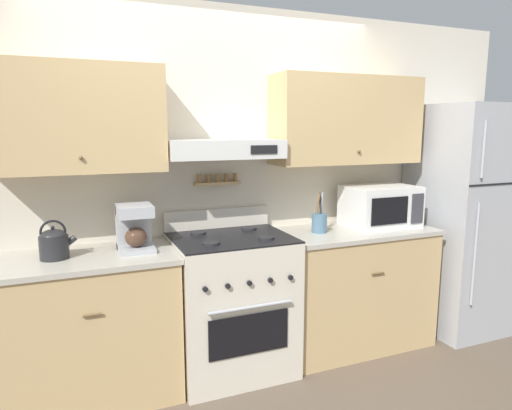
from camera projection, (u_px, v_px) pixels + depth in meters
The scene contains 10 objects.
ground_plane at pixel (248, 390), 2.98m from camera, with size 16.00×16.00×0.00m, color brown.
wall_back at pixel (221, 165), 3.30m from camera, with size 5.20×0.46×2.55m.
counter_left at pixel (92, 327), 2.85m from camera, with size 1.05×0.65×0.93m.
counter_right at pixel (351, 287), 3.57m from camera, with size 1.21×0.65×0.93m.
stove_range at pixel (232, 303), 3.17m from camera, with size 0.79×0.68×1.11m.
refrigerator at pixel (467, 218), 3.85m from camera, with size 0.82×0.75×1.88m.
tea_kettle at pixel (54, 243), 2.69m from camera, with size 0.21×0.17×0.23m.
coffee_maker at pixel (135, 227), 2.88m from camera, with size 0.22×0.25×0.29m.
microwave at pixel (380, 206), 3.58m from camera, with size 0.54×0.40×0.32m.
utensil_crock at pixel (319, 222), 3.37m from camera, with size 0.11×0.11×0.30m.
Camera 1 is at (-0.99, -2.55, 1.69)m, focal length 32.00 mm.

